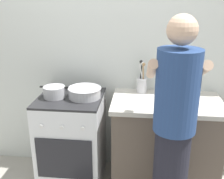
{
  "coord_description": "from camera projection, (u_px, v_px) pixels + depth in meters",
  "views": [
    {
      "loc": [
        0.3,
        -2.16,
        1.81
      ],
      "look_at": [
        0.05,
        0.12,
        1.0
      ],
      "focal_mm": 43.34,
      "sensor_mm": 36.0,
      "label": 1
    }
  ],
  "objects": [
    {
      "name": "back_wall",
      "position": [
        131.0,
        54.0,
        2.69
      ],
      "size": [
        3.2,
        0.1,
        2.5
      ],
      "color": "silver",
      "rests_on": "ground"
    },
    {
      "name": "countertop",
      "position": [
        164.0,
        144.0,
        2.59
      ],
      "size": [
        1.0,
        0.6,
        0.9
      ],
      "color": "brown",
      "rests_on": "ground"
    },
    {
      "name": "stove_range",
      "position": [
        72.0,
        139.0,
        2.68
      ],
      "size": [
        0.6,
        0.62,
        0.9
      ],
      "color": "silver",
      "rests_on": "ground"
    },
    {
      "name": "pot",
      "position": [
        54.0,
        92.0,
        2.51
      ],
      "size": [
        0.27,
        0.2,
        0.11
      ],
      "color": "#B2B2B7",
      "rests_on": "stove_range"
    },
    {
      "name": "mixing_bowl",
      "position": [
        85.0,
        92.0,
        2.51
      ],
      "size": [
        0.31,
        0.31,
        0.1
      ],
      "color": "#B7B7BC",
      "rests_on": "stove_range"
    },
    {
      "name": "utensil_crock",
      "position": [
        142.0,
        83.0,
        2.63
      ],
      "size": [
        0.1,
        0.1,
        0.32
      ],
      "color": "silver",
      "rests_on": "countertop"
    },
    {
      "name": "spice_bottle",
      "position": [
        164.0,
        96.0,
        2.43
      ],
      "size": [
        0.04,
        0.04,
        0.09
      ],
      "color": "silver",
      "rests_on": "countertop"
    },
    {
      "name": "person",
      "position": [
        173.0,
        134.0,
        1.94
      ],
      "size": [
        0.41,
        0.5,
        1.7
      ],
      "color": "black",
      "rests_on": "ground"
    }
  ]
}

